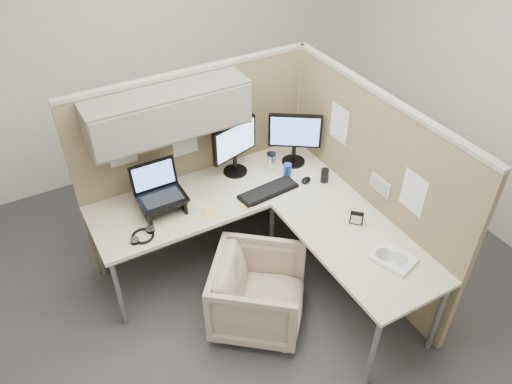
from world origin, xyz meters
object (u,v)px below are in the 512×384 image
monitor_left (235,144)px  keyboard (268,191)px  desk (267,217)px  office_chair (259,290)px

monitor_left → keyboard: size_ratio=0.95×
desk → keyboard: keyboard is taller
desk → monitor_left: 0.66m
monitor_left → keyboard: monitor_left is taller
desk → monitor_left: (0.03, 0.58, 0.32)m
monitor_left → office_chair: bearing=-124.0°
office_chair → keyboard: bearing=2.8°
desk → office_chair: bearing=-127.7°
desk → monitor_left: monitor_left is taller
monitor_left → desk: bearing=-109.3°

